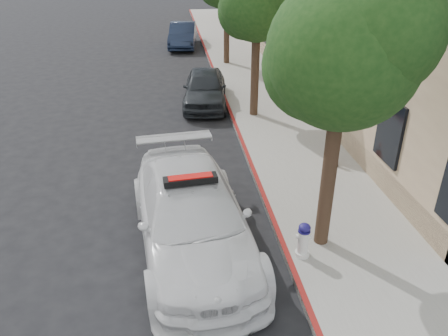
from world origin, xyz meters
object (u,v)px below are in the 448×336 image
object	(u,v)px
police_car	(192,216)
parked_car_far	(183,35)
fire_hydrant	(303,240)
traffic_cone	(333,154)
parked_car_mid	(205,88)

from	to	relation	value
police_car	parked_car_far	world-z (taller)	police_car
fire_hydrant	traffic_cone	bearing A→B (deg)	76.53
fire_hydrant	parked_car_mid	bearing A→B (deg)	110.22
police_car	traffic_cone	size ratio (longest dim) A/B	8.77
police_car	parked_car_mid	xyz separation A→B (m)	(1.09, 9.39, -0.10)
police_car	parked_car_mid	world-z (taller)	police_car
parked_car_far	traffic_cone	size ratio (longest dim) A/B	6.70
police_car	fire_hydrant	size ratio (longest dim) A/B	7.40
parked_car_mid	fire_hydrant	xyz separation A→B (m)	(1.15, -10.15, -0.18)
parked_car_far	traffic_cone	world-z (taller)	parked_car_far
parked_car_far	traffic_cone	xyz separation A→B (m)	(3.65, -17.38, -0.26)
parked_car_far	fire_hydrant	distance (m)	21.44
parked_car_far	traffic_cone	bearing A→B (deg)	-72.15
police_car	fire_hydrant	distance (m)	2.38
parked_car_mid	parked_car_far	bearing A→B (deg)	98.44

